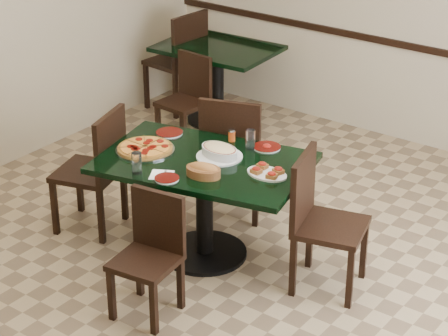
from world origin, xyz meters
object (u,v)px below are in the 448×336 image
Objects in this scene: chair_near at (151,248)px; lasagna_casserole at (219,151)px; chair_right at (318,214)px; back_chair_left at (182,56)px; chair_left at (98,165)px; pepperoni_pizza at (145,148)px; bruschetta_platter at (267,172)px; chair_far at (234,150)px; bread_basket at (203,170)px; back_table at (218,69)px; main_table at (204,184)px; back_chair_near at (188,95)px.

lasagna_casserole is at bearing 87.39° from chair_near.
chair_right is 0.94× the size of back_chair_left.
chair_right is 1.00× the size of chair_left.
bruschetta_platter is at bearing 11.65° from pepperoni_pizza.
chair_right is (1.00, -0.44, -0.03)m from chair_far.
pepperoni_pizza is at bearing 79.14° from chair_left.
chair_far is 3.73× the size of bread_basket.
chair_near is at bearing -110.99° from bruschetta_platter.
chair_near is 0.89m from lasagna_casserole.
chair_left is at bearing -167.81° from bruschetta_platter.
back_chair_left reaches higher than pepperoni_pizza.
bread_basket is (-0.68, -0.34, 0.26)m from chair_right.
back_chair_left reaches higher than chair_far.
chair_far is 1.02m from chair_left.
back_table is 2.46m from lasagna_casserole.
lasagna_casserole is 1.20× the size of bread_basket.
chair_near is 1.12m from chair_right.
pepperoni_pizza reaches higher than main_table.
chair_left is (-1.69, -0.31, 0.00)m from chair_right.
lasagna_casserole is (0.92, 0.26, 0.26)m from chair_left.
lasagna_casserole reaches higher than bruschetta_platter.
chair_near reaches higher than back_table.
main_table is 2.03m from back_chair_near.
chair_right is 3.30m from back_chair_left.
back_chair_near is at bearing 143.80° from lasagna_casserole.
chair_near reaches higher than bruschetta_platter.
main_table is 1.58× the size of chair_far.
chair_far is 0.99× the size of back_chair_left.
back_table is 0.55m from back_chair_near.
back_chair_left is at bearing 119.99° from bread_basket.
lasagna_casserole is at bearing 178.15° from bruschetta_platter.
back_chair_left is at bearing -172.09° from chair_left.
chair_left is (0.56, -2.21, 0.01)m from back_table.
pepperoni_pizza is 1.55× the size of bread_basket.
main_table is at bearing 86.95° from chair_far.
chair_left is at bearing 142.98° from chair_near.
chair_near is 0.99× the size of back_chair_near.
back_table is 3.17m from chair_near.
lasagna_casserole is at bearing 95.75° from chair_far.
lasagna_casserole is (0.49, 0.22, 0.03)m from pepperoni_pizza.
back_chair_near is at bearing 48.42° from back_chair_left.
bruschetta_platter is (0.90, 0.19, 0.01)m from pepperoni_pizza.
chair_left is at bearing -174.40° from pepperoni_pizza.
bread_basket reaches higher than lasagna_casserole.
chair_left is 3.56× the size of bread_basket.
main_table is 0.74m from chair_near.
bruschetta_platter is (-0.36, -0.08, 0.24)m from chair_right.
back_table is (-1.42, 2.05, -0.04)m from main_table.
pepperoni_pizza is at bearing -56.05° from back_chair_near.
back_table is 1.19× the size of chair_right.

